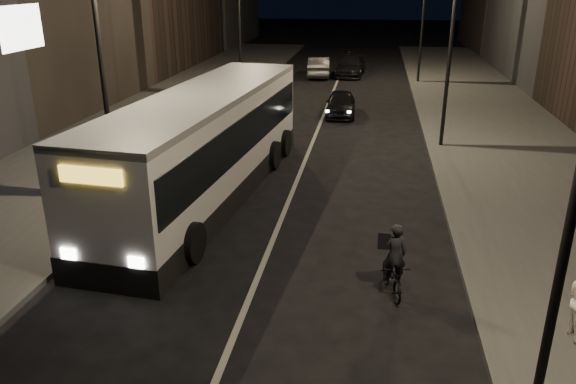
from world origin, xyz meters
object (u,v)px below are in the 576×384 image
at_px(cyclist_on_bicycle, 393,270).
at_px(car_mid, 319,67).
at_px(streetlight_right_mid, 446,20).
at_px(car_far, 351,66).
at_px(city_bus, 206,141).
at_px(car_near, 341,103).
at_px(streetlight_left_near, 106,35).
at_px(streetlight_left_far, 243,6).
at_px(streetlight_right_near, 574,102).
at_px(streetlight_right_far, 420,2).

xyz_separation_m(cyclist_on_bicycle, car_mid, (-4.78, 30.16, 0.12)).
xyz_separation_m(streetlight_right_mid, cyclist_on_bicycle, (-2.07, -12.41, -4.75)).
bearing_deg(streetlight_right_mid, car_far, 103.73).
bearing_deg(cyclist_on_bicycle, city_bus, 124.59).
distance_m(city_bus, cyclist_on_bicycle, 8.25).
bearing_deg(city_bus, car_near, 79.01).
bearing_deg(streetlight_left_near, streetlight_left_far, 90.00).
relative_size(streetlight_right_near, cyclist_on_bicycle, 4.42).
bearing_deg(streetlight_left_near, city_bus, 22.49).
distance_m(car_mid, car_far, 2.45).
relative_size(streetlight_right_far, car_mid, 1.83).
bearing_deg(streetlight_right_mid, cyclist_on_bicycle, -99.46).
height_order(car_near, car_far, car_far).
bearing_deg(car_near, streetlight_right_far, 64.92).
relative_size(streetlight_right_near, streetlight_left_far, 1.00).
bearing_deg(car_far, streetlight_right_mid, -72.12).
xyz_separation_m(streetlight_right_mid, streetlight_left_near, (-10.66, -8.00, 0.00)).
height_order(streetlight_right_far, city_bus, streetlight_right_far).
bearing_deg(streetlight_right_near, streetlight_left_near, 143.12).
xyz_separation_m(city_bus, car_mid, (1.26, 24.69, -1.19)).
distance_m(cyclist_on_bicycle, car_far, 31.06).
bearing_deg(streetlight_right_near, streetlight_right_far, 90.00).
relative_size(streetlight_right_mid, car_mid, 1.83).
relative_size(city_bus, cyclist_on_bicycle, 7.23).
relative_size(streetlight_left_far, cyclist_on_bicycle, 4.42).
bearing_deg(streetlight_left_far, city_bus, -81.42).
height_order(streetlight_right_near, streetlight_left_far, same).
height_order(streetlight_left_near, city_bus, streetlight_left_near).
bearing_deg(streetlight_left_far, cyclist_on_bicycle, -69.02).
relative_size(streetlight_right_near, car_mid, 1.83).
bearing_deg(car_near, car_mid, 99.15).
bearing_deg(cyclist_on_bicycle, streetlight_right_near, -73.29).
bearing_deg(car_mid, car_far, -165.46).
xyz_separation_m(streetlight_right_far, streetlight_left_far, (-10.66, -6.00, 0.00)).
bearing_deg(streetlight_right_far, car_near, -113.05).
bearing_deg(streetlight_right_near, car_mid, 101.47).
bearing_deg(cyclist_on_bicycle, streetlight_left_near, 139.59).
distance_m(streetlight_right_mid, car_mid, 19.58).
xyz_separation_m(streetlight_left_far, car_far, (6.13, 8.55, -4.65)).
height_order(streetlight_right_mid, streetlight_left_near, same).
bearing_deg(cyclist_on_bicycle, streetlight_right_far, 72.59).
distance_m(streetlight_right_near, streetlight_right_mid, 16.00).
height_order(streetlight_right_mid, car_far, streetlight_right_mid).
distance_m(streetlight_right_mid, cyclist_on_bicycle, 13.45).
height_order(streetlight_left_near, car_mid, streetlight_left_near).
distance_m(city_bus, car_far, 25.77).
xyz_separation_m(streetlight_right_near, cyclist_on_bicycle, (-2.07, 3.59, -4.75)).
bearing_deg(car_far, streetlight_right_far, -25.23).
xyz_separation_m(streetlight_right_near, streetlight_left_far, (-10.66, 26.00, 0.00)).
height_order(car_mid, car_far, car_mid).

